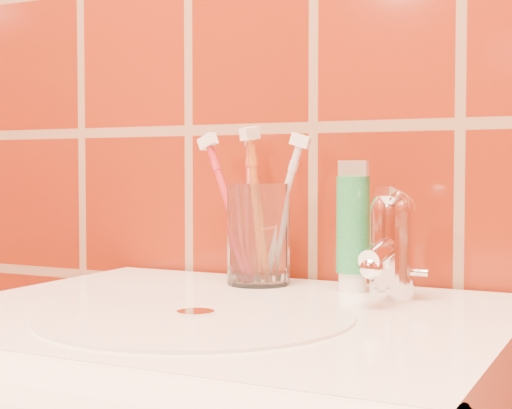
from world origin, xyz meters
The scene contains 7 objects.
glass_tumbler centered at (-0.04, 1.12, 0.91)m, with size 0.08×0.08×0.12m, color white.
toothpaste_tube centered at (0.08, 1.12, 0.92)m, with size 0.04×0.04×0.15m.
faucet centered at (0.14, 1.09, 0.91)m, with size 0.05×0.11×0.12m.
toothbrush_0 centered at (-0.02, 1.14, 0.94)m, with size 0.07×0.03×0.19m, color silver, non-canonical shape.
toothbrush_1 centered at (-0.03, 1.11, 0.94)m, with size 0.03×0.05×0.19m, color #C76123, non-canonical shape.
toothbrush_2 centered at (-0.08, 1.12, 0.94)m, with size 0.09×0.04×0.19m, color #AE252D, non-canonical shape.
toothbrush_3 centered at (-0.06, 1.14, 0.94)m, with size 0.05×0.07×0.19m, color #AB3424, non-canonical shape.
Camera 1 is at (0.38, 0.28, 0.99)m, focal length 55.00 mm.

